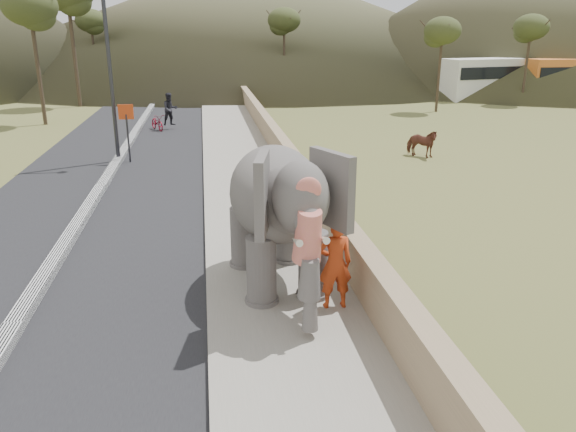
# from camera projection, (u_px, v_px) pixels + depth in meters

# --- Properties ---
(ground) EXTENTS (160.00, 160.00, 0.00)m
(ground) POSITION_uv_depth(u_px,v_px,m) (288.00, 323.00, 10.58)
(ground) COLOR olive
(ground) RESTS_ON ground
(road) EXTENTS (7.00, 120.00, 0.03)m
(road) POSITION_uv_depth(u_px,v_px,m) (101.00, 190.00, 19.26)
(road) COLOR black
(road) RESTS_ON ground
(median) EXTENTS (0.35, 120.00, 0.22)m
(median) POSITION_uv_depth(u_px,v_px,m) (101.00, 188.00, 19.23)
(median) COLOR black
(median) RESTS_ON ground
(walkway) EXTENTS (3.00, 120.00, 0.15)m
(walkway) POSITION_uv_depth(u_px,v_px,m) (246.00, 183.00, 19.94)
(walkway) COLOR #9E9687
(walkway) RESTS_ON ground
(parapet) EXTENTS (0.30, 120.00, 1.10)m
(parapet) POSITION_uv_depth(u_px,v_px,m) (292.00, 168.00, 20.02)
(parapet) COLOR tan
(parapet) RESTS_ON ground
(lamppost) EXTENTS (1.76, 0.36, 8.00)m
(lamppost) POSITION_uv_depth(u_px,v_px,m) (115.00, 40.00, 21.97)
(lamppost) COLOR #302F35
(lamppost) RESTS_ON ground
(signboard) EXTENTS (0.60, 0.08, 2.40)m
(signboard) POSITION_uv_depth(u_px,v_px,m) (127.00, 123.00, 22.75)
(signboard) COLOR #2D2D33
(signboard) RESTS_ON ground
(cow) EXTENTS (1.49, 1.45, 1.21)m
(cow) POSITION_uv_depth(u_px,v_px,m) (421.00, 143.00, 24.15)
(cow) COLOR brown
(cow) RESTS_ON ground
(distant_car) EXTENTS (4.48, 2.51, 1.44)m
(distant_car) POSITION_uv_depth(u_px,v_px,m) (456.00, 85.00, 47.84)
(distant_car) COLOR silver
(distant_car) RESTS_ON ground
(bus_white) EXTENTS (11.28, 4.77, 3.10)m
(bus_white) POSITION_uv_depth(u_px,v_px,m) (505.00, 78.00, 44.63)
(bus_white) COLOR white
(bus_white) RESTS_ON ground
(hill_right) EXTENTS (56.00, 56.00, 16.00)m
(hill_right) POSITION_uv_depth(u_px,v_px,m) (541.00, 3.00, 61.85)
(hill_right) COLOR brown
(hill_right) RESTS_ON ground
(hill_far) EXTENTS (80.00, 80.00, 14.00)m
(hill_far) POSITION_uv_depth(u_px,v_px,m) (248.00, 15.00, 74.73)
(hill_far) COLOR brown
(hill_far) RESTS_ON ground
(elephant_and_man) EXTENTS (2.56, 4.41, 3.04)m
(elephant_and_man) POSITION_uv_depth(u_px,v_px,m) (277.00, 213.00, 11.60)
(elephant_and_man) COLOR #69635F
(elephant_and_man) RESTS_ON ground
(motorcyclist) EXTENTS (1.85, 1.74, 2.01)m
(motorcyclist) POSITION_uv_depth(u_px,v_px,m) (164.00, 115.00, 30.54)
(motorcyclist) COLOR maroon
(motorcyclist) RESTS_ON ground
(trees) EXTENTS (47.46, 42.32, 9.16)m
(trees) POSITION_uv_depth(u_px,v_px,m) (234.00, 52.00, 35.55)
(trees) COLOR #473828
(trees) RESTS_ON ground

